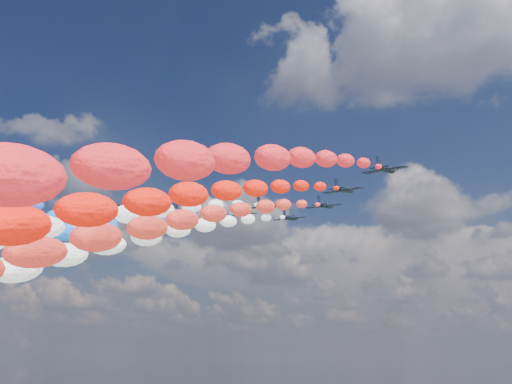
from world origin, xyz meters
The scene contains 14 objects.
jet_0 centered at (-35.20, -8.17, 97.99)m, with size 8.96×12.01×2.65m, color black, non-canonical shape.
jet_1 centered at (-21.79, 5.58, 97.99)m, with size 8.96×12.01×2.65m, color black, non-canonical shape.
jet_2 centered at (-10.58, 15.25, 97.99)m, with size 8.96×12.01×2.65m, color black, non-canonical shape.
trail_2 centered at (-10.58, -50.80, 77.87)m, with size 5.51×127.60×43.96m, color blue, non-canonical shape.
jet_3 centered at (-0.30, 10.05, 97.99)m, with size 8.96×12.01×2.65m, color black, non-canonical shape.
trail_3 centered at (-0.30, -56.00, 77.87)m, with size 5.51×127.60×43.96m, color white, non-canonical shape.
jet_4 centered at (-0.81, 25.44, 97.99)m, with size 8.96×12.01×2.65m, color black, non-canonical shape.
trail_4 centered at (-0.81, -40.61, 77.87)m, with size 5.51×127.60×43.96m, color white, non-canonical shape.
jet_5 centered at (12.75, 16.84, 97.99)m, with size 8.96×12.01×2.65m, color black, non-canonical shape.
trail_5 centered at (12.75, -49.21, 77.87)m, with size 5.51×127.60×43.96m, color red, non-canonical shape.
jet_6 centered at (22.07, 5.07, 97.99)m, with size 8.96×12.01×2.65m, color black, non-canonical shape.
trail_6 centered at (22.07, -60.98, 77.87)m, with size 5.51×127.60×43.96m, color #F71509, non-canonical shape.
jet_7 centered at (34.95, -5.73, 97.99)m, with size 8.96×12.01×2.65m, color black, non-canonical shape.
trail_7 centered at (34.95, -71.79, 77.87)m, with size 5.51×127.60×43.96m, color red, non-canonical shape.
Camera 1 is at (67.26, -121.86, 61.05)m, focal length 42.86 mm.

